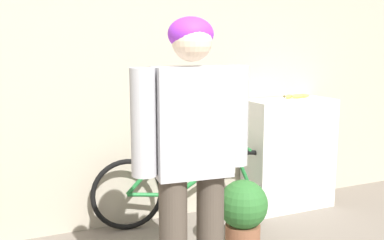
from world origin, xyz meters
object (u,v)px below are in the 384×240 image
at_px(banana, 296,96).
at_px(bicycle, 190,185).
at_px(potted_plant, 243,212).
at_px(person, 192,146).

bearing_deg(banana, bicycle, -178.07).
bearing_deg(potted_plant, bicycle, 102.15).
relative_size(banana, potted_plant, 0.51).
bearing_deg(bicycle, person, -105.70).
bearing_deg(person, potted_plant, 43.74).
distance_m(banana, potted_plant, 1.40).
relative_size(bicycle, banana, 5.98).
bearing_deg(person, banana, 42.21).
distance_m(bicycle, potted_plant, 0.67).
distance_m(person, bicycle, 1.42).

